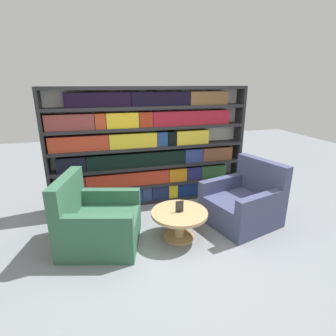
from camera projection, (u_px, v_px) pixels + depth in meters
ground_plane at (173, 241)px, 3.41m from camera, size 14.00×14.00×0.00m
bookshelf at (148, 148)px, 4.30m from camera, size 3.22×0.30×1.91m
armchair_left at (97, 223)px, 3.27m from camera, size 1.10×1.07×0.90m
armchair_right at (243, 203)px, 3.80m from camera, size 1.10×1.07×0.90m
coffee_table at (179, 219)px, 3.40m from camera, size 0.73×0.73×0.38m
table_sign at (179, 207)px, 3.34m from camera, size 0.10×0.06×0.15m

